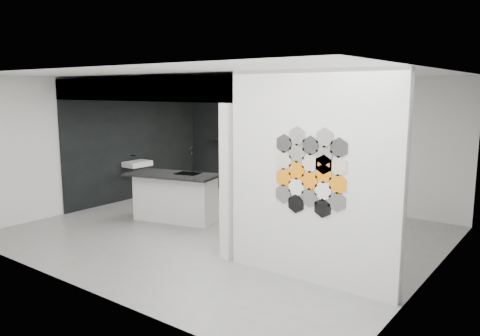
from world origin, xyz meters
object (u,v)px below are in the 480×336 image
object	(u,v)px
kettle	(299,141)
utensil_cup	(230,137)
wall_basin	(137,164)
kitchen_island	(175,196)
bottle_dark	(256,138)
stockpot	(224,136)
glass_vase	(311,142)
glass_bowl	(309,143)
partition_panel	(311,178)

from	to	relation	value
kettle	utensil_cup	bearing A→B (deg)	-175.31
wall_basin	kitchen_island	bearing A→B (deg)	-21.32
kitchen_island	bottle_dark	distance (m)	2.97
stockpot	glass_vase	bearing A→B (deg)	0.00
kitchen_island	stockpot	size ratio (longest dim) A/B	9.85
kitchen_island	glass_bowl	size ratio (longest dim) A/B	13.16
glass_vase	utensil_cup	xyz separation A→B (m)	(-2.28, 0.00, -0.01)
stockpot	bottle_dark	bearing A→B (deg)	0.00
kitchen_island	kettle	world-z (taller)	kettle
wall_basin	stockpot	world-z (taller)	stockpot
kettle	bottle_dark	xyz separation A→B (m)	(-1.18, 0.00, 0.00)
kitchen_island	kettle	bearing A→B (deg)	53.93
kitchen_island	kettle	xyz separation A→B (m)	(1.15, 2.83, 0.91)
wall_basin	kitchen_island	size ratio (longest dim) A/B	0.31
partition_panel	glass_vase	distance (m)	4.39
utensil_cup	glass_vase	bearing A→B (deg)	0.00
wall_basin	bottle_dark	size ratio (longest dim) A/B	3.99
glass_bowl	utensil_cup	size ratio (longest dim) A/B	1.28
stockpot	utensil_cup	size ratio (longest dim) A/B	1.70
kitchen_island	utensil_cup	distance (m)	3.08
wall_basin	utensil_cup	world-z (taller)	utensil_cup
glass_bowl	bottle_dark	world-z (taller)	bottle_dark
partition_panel	utensil_cup	size ratio (longest dim) A/B	24.36
wall_basin	glass_bowl	size ratio (longest dim) A/B	4.09
partition_panel	kitchen_island	distance (m)	3.77
bottle_dark	utensil_cup	bearing A→B (deg)	180.00
wall_basin	partition_panel	bearing A→B (deg)	-18.23
wall_basin	glass_vase	distance (m)	4.01
glass_vase	stockpot	bearing A→B (deg)	180.00
stockpot	glass_bowl	size ratio (longest dim) A/B	1.34
partition_panel	glass_bowl	size ratio (longest dim) A/B	19.11
glass_vase	bottle_dark	bearing A→B (deg)	180.00
kitchen_island	utensil_cup	size ratio (longest dim) A/B	16.78
partition_panel	kitchen_island	world-z (taller)	partition_panel
glass_vase	bottle_dark	world-z (taller)	bottle_dark
wall_basin	glass_bowl	world-z (taller)	glass_bowl
glass_vase	bottle_dark	size ratio (longest dim) A/B	0.96
wall_basin	utensil_cup	size ratio (longest dim) A/B	5.22
partition_panel	glass_vase	size ratio (longest dim) A/B	19.39
glass_bowl	partition_panel	bearing A→B (deg)	-61.36
kitchen_island	utensil_cup	bearing A→B (deg)	92.63
partition_panel	kettle	distance (m)	4.53
partition_panel	utensil_cup	world-z (taller)	partition_panel
stockpot	glass_bowl	xyz separation A→B (m)	(2.44, 0.00, -0.03)
wall_basin	bottle_dark	distance (m)	2.87
utensil_cup	kitchen_island	bearing A→B (deg)	-73.46
stockpot	utensil_cup	world-z (taller)	stockpot
kettle	bottle_dark	distance (m)	1.18
glass_bowl	bottle_dark	bearing A→B (deg)	180.00
bottle_dark	utensil_cup	xyz separation A→B (m)	(-0.81, 0.00, -0.02)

